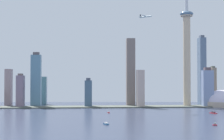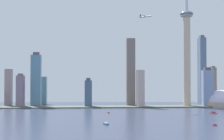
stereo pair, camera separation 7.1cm
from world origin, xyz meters
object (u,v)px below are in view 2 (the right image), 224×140
object	(u,v)px
observation_tower	(187,45)
skyscraper_5	(140,89)
skyscraper_2	(206,92)
boat_4	(215,125)
skyscraper_9	(208,88)
airplane	(146,17)
boat_1	(213,113)
skyscraper_12	(88,93)
stadium_dome	(223,102)
skyscraper_8	(202,71)
skyscraper_7	(36,80)
skyscraper_0	(20,91)
skyscraper_6	(9,87)
skyscraper_4	(43,90)
boat_0	(106,124)
skyscraper_11	(131,72)
boat_2	(109,112)
skyscraper_3	(213,85)

from	to	relation	value
observation_tower	skyscraper_5	size ratio (longest dim) A/B	4.05
skyscraper_2	boat_4	distance (m)	433.77
skyscraper_9	airplane	xyz separation A→B (m)	(-162.36, -51.55, 164.86)
boat_1	airplane	bearing A→B (deg)	-151.03
observation_tower	skyscraper_12	distance (m)	274.30
observation_tower	skyscraper_9	xyz separation A→B (m)	(46.96, -14.87, -108.47)
stadium_dome	skyscraper_8	world-z (taller)	skyscraper_8
skyscraper_9	skyscraper_7	bearing A→B (deg)	174.58
skyscraper_2	skyscraper_8	distance (m)	75.05
skyscraper_0	skyscraper_9	size ratio (longest dim) A/B	0.84
skyscraper_8	skyscraper_9	xyz separation A→B (m)	(0.59, -38.93, -42.27)
skyscraper_6	skyscraper_12	world-z (taller)	skyscraper_6
skyscraper_6	boat_4	world-z (taller)	skyscraper_6
skyscraper_4	boat_1	xyz separation A→B (m)	(369.17, -271.23, -35.88)
skyscraper_6	boat_0	xyz separation A→B (m)	(230.01, -369.23, -45.66)
skyscraper_2	skyscraper_6	bearing A→B (deg)	-177.74
skyscraper_4	airplane	size ratio (longest dim) A/B	2.68
skyscraper_9	boat_4	size ratio (longest dim) A/B	14.43
skyscraper_5	airplane	bearing A→B (deg)	-85.36
skyscraper_9	skyscraper_6	bearing A→B (deg)	172.85
skyscraper_11	boat_0	distance (m)	368.39
skyscraper_8	boat_0	size ratio (longest dim) A/B	13.32
skyscraper_5	boat_4	xyz separation A→B (m)	(58.79, -329.23, -43.77)
observation_tower	airplane	distance (m)	144.60
skyscraper_2	skyscraper_12	size ratio (longest dim) A/B	1.02
skyscraper_2	skyscraper_12	xyz separation A→B (m)	(-319.78, -68.71, -0.55)
skyscraper_8	skyscraper_9	distance (m)	57.47
boat_1	airplane	xyz separation A→B (m)	(-116.39, 107.59, 209.65)
skyscraper_8	boat_2	xyz separation A→B (m)	(-251.39, -173.30, -87.39)
skyscraper_0	boat_4	distance (m)	496.54
stadium_dome	skyscraper_7	bearing A→B (deg)	176.59
skyscraper_11	airplane	world-z (taller)	airplane
skyscraper_12	boat_1	bearing A→B (deg)	-35.04
observation_tower	skyscraper_9	bearing A→B (deg)	-17.57
skyscraper_4	boat_2	world-z (taller)	skyscraper_4
stadium_dome	skyscraper_12	distance (m)	336.73
observation_tower	skyscraper_8	xyz separation A→B (m)	(46.37, 24.06, -66.20)
skyscraper_2	boat_2	bearing A→B (deg)	-142.07
skyscraper_11	boat_1	bearing A→B (deg)	-55.31
skyscraper_8	skyscraper_3	bearing A→B (deg)	51.22
skyscraper_9	airplane	bearing A→B (deg)	-162.39
skyscraper_9	boat_4	xyz separation A→B (m)	(-107.84, -328.22, -44.83)
skyscraper_2	skyscraper_6	world-z (taller)	skyscraper_6
skyscraper_8	observation_tower	bearing A→B (deg)	-152.57
skyscraper_8	skyscraper_12	xyz separation A→B (m)	(-292.47, -24.79, -54.94)
skyscraper_11	boat_2	bearing A→B (deg)	-110.63
stadium_dome	boat_1	size ratio (longest dim) A/B	5.54
stadium_dome	skyscraper_2	bearing A→B (deg)	102.97
skyscraper_8	boat_1	xyz separation A→B (m)	(-45.38, -198.07, -87.07)
skyscraper_0	boat_4	size ratio (longest dim) A/B	12.13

